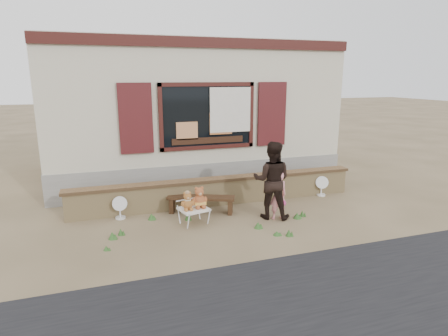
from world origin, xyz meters
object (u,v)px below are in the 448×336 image
object	(u,v)px
teddy_bear_left	(187,200)
child	(278,195)
folding_chair	(194,210)
adult	(272,180)
teddy_bear_right	(199,197)
bench	(201,201)

from	to	relation	value
teddy_bear_left	child	distance (m)	1.96
folding_chair	adult	bearing A→B (deg)	-19.79
adult	teddy_bear_left	bearing A→B (deg)	25.17
teddy_bear_left	adult	distance (m)	1.87
folding_chair	child	size ratio (longest dim) A/B	0.63
folding_chair	teddy_bear_right	size ratio (longest dim) A/B	1.47
bench	child	distance (m)	1.75
teddy_bear_right	folding_chair	bearing A→B (deg)	180.00
bench	teddy_bear_left	bearing A→B (deg)	-103.18
teddy_bear_left	child	world-z (taller)	child
adult	folding_chair	bearing A→B (deg)	23.70
teddy_bear_right	child	size ratio (longest dim) A/B	0.43
child	folding_chair	bearing A→B (deg)	-6.95
teddy_bear_left	teddy_bear_right	world-z (taller)	teddy_bear_right
folding_chair	bench	bearing A→B (deg)	47.66
child	teddy_bear_right	bearing A→B (deg)	-8.82
teddy_bear_left	child	size ratio (longest dim) A/B	0.37
teddy_bear_right	child	distance (m)	1.71
bench	child	world-z (taller)	child
teddy_bear_left	folding_chair	bearing A→B (deg)	0.00
folding_chair	adult	world-z (taller)	adult
bench	folding_chair	world-z (taller)	bench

